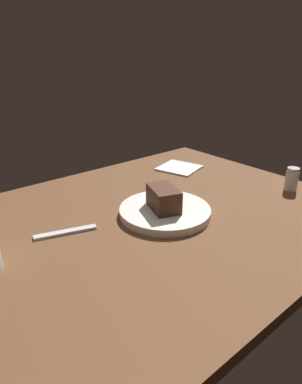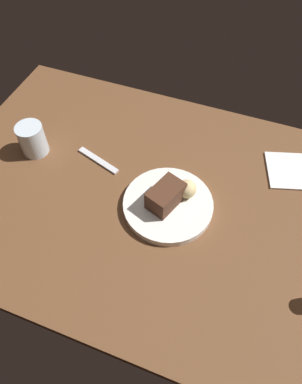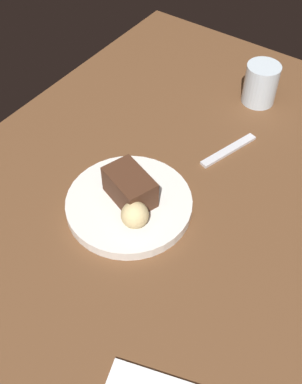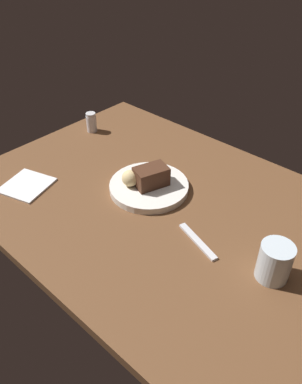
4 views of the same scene
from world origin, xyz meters
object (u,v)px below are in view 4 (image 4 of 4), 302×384
object	(u,v)px
dessert_plate	(149,187)
dessert_spoon	(198,241)
chocolate_cake_slice	(151,176)
bread_roll	(130,178)
salt_shaker	(91,122)
water_glass	(275,262)
folded_napkin	(27,185)

from	to	relation	value
dessert_plate	dessert_spoon	xyz separation A→B (cm)	(25.14, -8.29, -0.74)
dessert_plate	chocolate_cake_slice	size ratio (longest dim) A/B	2.46
bread_roll	dessert_spoon	bearing A→B (deg)	-7.85
dessert_plate	dessert_spoon	distance (cm)	26.48
dessert_plate	salt_shaker	distance (cm)	44.08
chocolate_cake_slice	salt_shaker	xyz separation A→B (cm)	(-42.81, 12.66, -1.51)
bread_roll	water_glass	world-z (taller)	water_glass
water_glass	folded_napkin	xyz separation A→B (cm)	(-74.65, -19.34, -4.60)
bread_roll	dessert_spoon	world-z (taller)	bread_roll
salt_shaker	water_glass	xyz separation A→B (cm)	(87.03, -18.31, 1.18)
chocolate_cake_slice	dessert_spoon	xyz separation A→B (cm)	(24.40, -8.50, -4.87)
salt_shaker	folded_napkin	world-z (taller)	salt_shaker
dessert_plate	salt_shaker	bearing A→B (deg)	162.99
dessert_plate	water_glass	distance (cm)	45.44
chocolate_cake_slice	bread_roll	distance (cm)	6.41
salt_shaker	water_glass	size ratio (longest dim) A/B	0.77
chocolate_cake_slice	folded_napkin	xyz separation A→B (cm)	(-30.44, -24.99, -4.92)
bread_roll	chocolate_cake_slice	bearing A→B (deg)	44.81
salt_shaker	folded_napkin	distance (cm)	39.78
dessert_spoon	folded_napkin	bearing A→B (deg)	34.35
dessert_plate	salt_shaker	world-z (taller)	salt_shaker
bread_roll	folded_napkin	xyz separation A→B (cm)	(-25.90, -20.48, -4.46)
chocolate_cake_slice	folded_napkin	bearing A→B (deg)	-140.62
folded_napkin	chocolate_cake_slice	bearing A→B (deg)	39.38
chocolate_cake_slice	bread_roll	size ratio (longest dim) A/B	1.94
bread_roll	folded_napkin	bearing A→B (deg)	-141.67
salt_shaker	water_glass	bearing A→B (deg)	-11.88
salt_shaker	dessert_spoon	size ratio (longest dim) A/B	0.50
salt_shaker	chocolate_cake_slice	bearing A→B (deg)	-16.47
chocolate_cake_slice	dessert_spoon	size ratio (longest dim) A/B	0.66
dessert_spoon	chocolate_cake_slice	bearing A→B (deg)	-1.59
dessert_plate	folded_napkin	bearing A→B (deg)	-140.16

